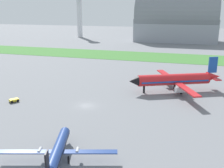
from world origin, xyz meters
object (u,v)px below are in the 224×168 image
at_px(airplane_foreground_turboprop, 58,150).
at_px(control_tower, 79,12).
at_px(airplane_midfield_jet, 176,80).
at_px(baggage_cart_near_gate, 14,100).

xyz_separation_m(airplane_foreground_turboprop, control_tower, (-72.90, 182.22, 19.75)).
distance_m(airplane_midfield_jet, airplane_foreground_turboprop, 48.26).
distance_m(airplane_midfield_jet, baggage_cart_near_gate, 47.97).
xyz_separation_m(baggage_cart_near_gate, control_tower, (-47.36, 159.24, 21.38)).
xyz_separation_m(airplane_foreground_turboprop, baggage_cart_near_gate, (-25.55, 22.98, -1.63)).
bearing_deg(control_tower, airplane_foreground_turboprop, -68.19).
distance_m(airplane_foreground_turboprop, baggage_cart_near_gate, 34.40).
relative_size(baggage_cart_near_gate, control_tower, 0.08).
relative_size(airplane_midfield_jet, airplane_foreground_turboprop, 1.44).
bearing_deg(baggage_cart_near_gate, airplane_midfield_jet, 153.53).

